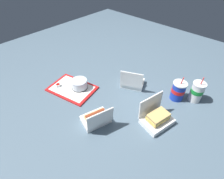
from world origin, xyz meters
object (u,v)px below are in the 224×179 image
(clamshell_hotdog_right, at_px, (133,82))
(soda_cup_front, at_px, (197,91))
(ketchup_cup, at_px, (58,85))
(cake_container, at_px, (79,84))
(plastic_fork, at_px, (72,83))
(food_tray, at_px, (72,89))
(clamshell_sandwich_left, at_px, (157,118))
(soda_cup_left, at_px, (178,91))
(clamshell_hotdog_back, at_px, (96,118))

(clamshell_hotdog_right, xyz_separation_m, soda_cup_front, (0.46, 0.19, 0.04))
(ketchup_cup, relative_size, soda_cup_front, 0.18)
(ketchup_cup, xyz_separation_m, clamshell_hotdog_right, (0.44, 0.45, 0.01))
(cake_container, bearing_deg, soda_cup_front, 34.51)
(plastic_fork, xyz_separation_m, soda_cup_front, (0.86, 0.53, 0.07))
(food_tray, height_order, ketchup_cup, ketchup_cup)
(food_tray, relative_size, soda_cup_front, 1.86)
(ketchup_cup, xyz_separation_m, soda_cup_front, (0.90, 0.64, 0.06))
(ketchup_cup, xyz_separation_m, clamshell_sandwich_left, (0.80, 0.24, 0.02))
(cake_container, relative_size, soda_cup_front, 0.59)
(cake_container, relative_size, soda_cup_left, 0.62)
(food_tray, bearing_deg, cake_container, 50.14)
(cake_container, xyz_separation_m, clamshell_sandwich_left, (0.66, 0.13, -0.00))
(food_tray, xyz_separation_m, plastic_fork, (-0.06, 0.04, 0.01))
(clamshell_hotdog_back, distance_m, soda_cup_left, 0.66)
(cake_container, relative_size, ketchup_cup, 3.33)
(ketchup_cup, bearing_deg, soda_cup_front, 35.29)
(ketchup_cup, bearing_deg, cake_container, 39.21)
(clamshell_sandwich_left, xyz_separation_m, clamshell_hotdog_right, (-0.36, 0.21, -0.00))
(ketchup_cup, bearing_deg, plastic_fork, 68.84)
(food_tray, xyz_separation_m, clamshell_sandwich_left, (0.70, 0.18, 0.04))
(food_tray, xyz_separation_m, soda_cup_front, (0.80, 0.57, 0.08))
(plastic_fork, distance_m, clamshell_hotdog_back, 0.48)
(clamshell_hotdog_back, bearing_deg, soda_cup_front, 59.28)
(soda_cup_front, bearing_deg, ketchup_cup, -144.71)
(food_tray, distance_m, cake_container, 0.08)
(plastic_fork, height_order, clamshell_hotdog_back, clamshell_hotdog_back)
(plastic_fork, xyz_separation_m, clamshell_sandwich_left, (0.76, 0.13, 0.03))
(clamshell_sandwich_left, bearing_deg, plastic_fork, -169.98)
(plastic_fork, bearing_deg, food_tray, -14.88)
(soda_cup_left, bearing_deg, clamshell_hotdog_right, -162.38)
(soda_cup_front, distance_m, soda_cup_left, 0.14)
(ketchup_cup, height_order, plastic_fork, ketchup_cup)
(clamshell_sandwich_left, relative_size, soda_cup_left, 1.08)
(plastic_fork, height_order, clamshell_sandwich_left, clamshell_sandwich_left)
(food_tray, relative_size, clamshell_hotdog_back, 1.90)
(plastic_fork, relative_size, clamshell_hotdog_right, 0.48)
(food_tray, height_order, clamshell_sandwich_left, clamshell_sandwich_left)
(ketchup_cup, height_order, clamshell_hotdog_back, clamshell_hotdog_back)
(food_tray, bearing_deg, clamshell_hotdog_back, -13.95)
(food_tray, distance_m, clamshell_sandwich_left, 0.73)
(food_tray, relative_size, plastic_fork, 3.80)
(food_tray, height_order, plastic_fork, plastic_fork)
(ketchup_cup, height_order, soda_cup_front, soda_cup_front)
(clamshell_hotdog_back, height_order, soda_cup_left, soda_cup_left)
(plastic_fork, bearing_deg, soda_cup_left, 50.81)
(clamshell_hotdog_back, relative_size, clamshell_hotdog_right, 0.95)
(ketchup_cup, bearing_deg, clamshell_hotdog_right, 45.48)
(ketchup_cup, height_order, clamshell_sandwich_left, clamshell_sandwich_left)
(clamshell_hotdog_back, bearing_deg, clamshell_sandwich_left, 42.37)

